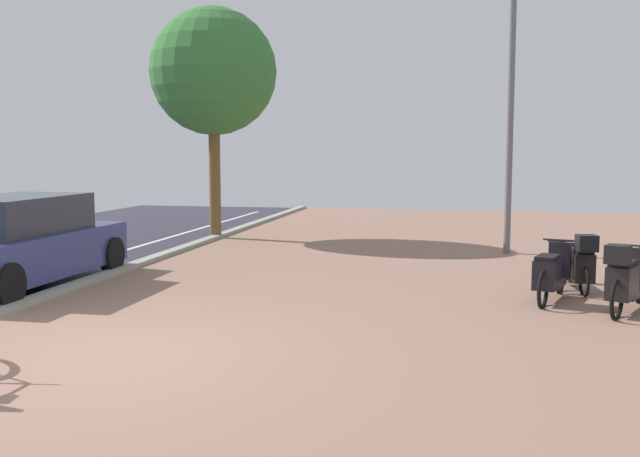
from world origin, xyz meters
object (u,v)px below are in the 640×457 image
at_px(parked_car_near, 18,243).
at_px(street_tree, 213,72).
at_px(scooter_near, 550,274).
at_px(lamp_post, 511,92).
at_px(scooter_far, 577,264).
at_px(scooter_mid, 626,280).

relative_size(parked_car_near, street_tree, 0.73).
relative_size(scooter_near, lamp_post, 0.28).
relative_size(scooter_near, scooter_far, 1.00).
bearing_deg(parked_car_near, scooter_far, 8.33).
bearing_deg(scooter_far, parked_car_near, -171.67).
distance_m(parked_car_near, street_tree, 7.67).
bearing_deg(lamp_post, parked_car_near, -145.53).
relative_size(scooter_mid, parked_car_near, 0.42).
distance_m(scooter_mid, lamp_post, 6.42).
height_order(scooter_near, parked_car_near, parked_car_near).
height_order(scooter_near, street_tree, street_tree).
bearing_deg(scooter_near, parked_car_near, -177.30).
xyz_separation_m(scooter_near, lamp_post, (-0.34, 4.99, 2.96)).
distance_m(scooter_far, parked_car_near, 8.76).
height_order(scooter_near, scooter_mid, scooter_mid).
xyz_separation_m(scooter_far, street_tree, (-7.78, 5.57, 3.63)).
distance_m(lamp_post, street_tree, 7.14).
height_order(scooter_mid, street_tree, street_tree).
distance_m(scooter_near, scooter_mid, 1.08).
bearing_deg(scooter_mid, scooter_near, 146.02).
distance_m(scooter_mid, street_tree, 11.39).
height_order(scooter_far, lamp_post, lamp_post).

